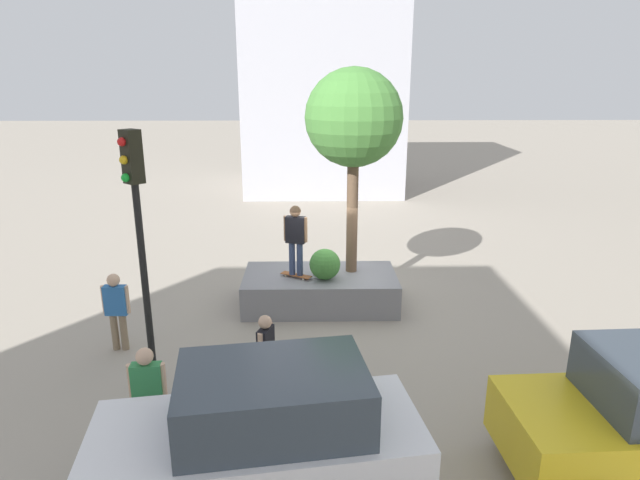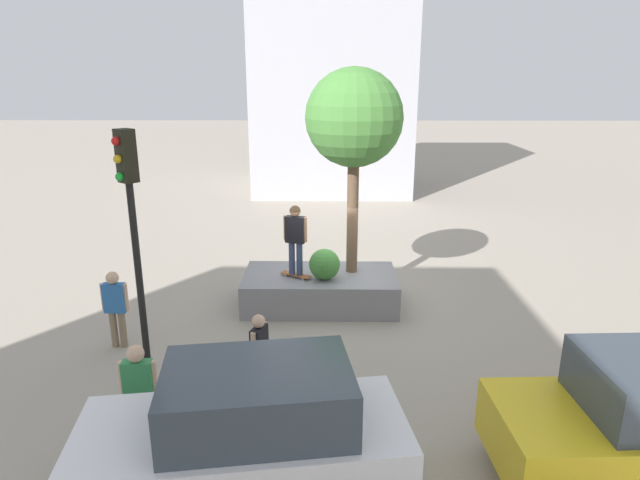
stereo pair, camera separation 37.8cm
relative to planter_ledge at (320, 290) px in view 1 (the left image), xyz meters
The scene contains 12 objects.
ground_plane 0.61m from the planter_ledge, 154.60° to the right, with size 120.00×120.00×0.00m, color #9E9384.
planter_ledge is the anchor object (origin of this frame).
plaza_tree 4.28m from the planter_ledge, 162.72° to the right, with size 2.32×2.32×4.99m.
boxwood_shrub 0.86m from the planter_ledge, 109.50° to the left, with size 0.76×0.76×0.76m, color #3D7A33.
skateboard 0.78m from the planter_ledge, 19.29° to the left, with size 0.80×0.59×0.07m.
skateboarder 1.62m from the planter_ledge, 19.29° to the left, with size 0.57×0.32×1.75m.
sedan_parked 6.71m from the planter_ledge, 82.50° to the left, with size 4.55×2.52×2.01m.
traffic_light_corner 5.85m from the planter_ledge, 53.48° to the left, with size 0.37×0.37×4.79m.
bystander_watching 6.09m from the planter_ledge, 63.33° to the left, with size 0.58×0.26×1.70m.
passerby_with_bag 4.17m from the planter_ledge, 75.46° to the left, with size 0.31×0.51×1.56m.
pedestrian_crossing 4.88m from the planter_ledge, 27.75° to the left, with size 0.58×0.26×1.71m.
plaza_lowrise_south 16.81m from the planter_ledge, 91.49° to the right, with size 7.56×6.84×14.76m, color #B2B2BC.
Camera 1 is at (0.62, 12.83, 5.58)m, focal length 30.18 mm.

